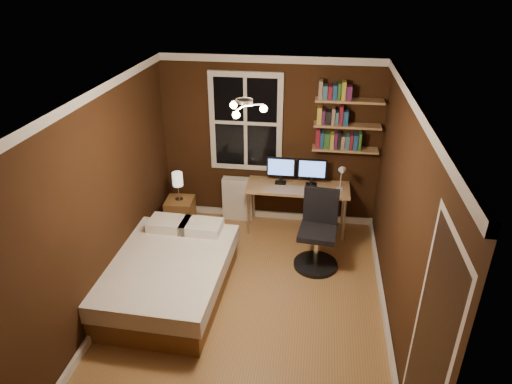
# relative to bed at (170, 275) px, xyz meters

# --- Properties ---
(floor) EXTENTS (4.20, 4.20, 0.00)m
(floor) POSITION_rel_bed_xyz_m (0.96, -0.06, -0.27)
(floor) COLOR #8C5F38
(floor) RESTS_ON ground
(wall_back) EXTENTS (3.20, 0.04, 2.50)m
(wall_back) POSITION_rel_bed_xyz_m (0.96, 2.04, 0.98)
(wall_back) COLOR black
(wall_back) RESTS_ON ground
(wall_left) EXTENTS (0.04, 4.20, 2.50)m
(wall_left) POSITION_rel_bed_xyz_m (-0.64, -0.06, 0.98)
(wall_left) COLOR black
(wall_left) RESTS_ON ground
(wall_right) EXTENTS (0.04, 4.20, 2.50)m
(wall_right) POSITION_rel_bed_xyz_m (2.56, -0.06, 0.98)
(wall_right) COLOR black
(wall_right) RESTS_ON ground
(ceiling) EXTENTS (3.20, 4.20, 0.02)m
(ceiling) POSITION_rel_bed_xyz_m (0.96, -0.06, 2.23)
(ceiling) COLOR white
(ceiling) RESTS_ON wall_back
(window) EXTENTS (1.06, 0.06, 1.46)m
(window) POSITION_rel_bed_xyz_m (0.61, 2.00, 1.28)
(window) COLOR silver
(window) RESTS_ON wall_back
(door) EXTENTS (0.03, 0.82, 2.05)m
(door) POSITION_rel_bed_xyz_m (2.55, -1.61, 0.76)
(door) COLOR black
(door) RESTS_ON ground
(ceiling_fixture) EXTENTS (0.44, 0.44, 0.18)m
(ceiling_fixture) POSITION_rel_bed_xyz_m (0.96, -0.16, 2.13)
(ceiling_fixture) COLOR beige
(ceiling_fixture) RESTS_ON ceiling
(bookshelf_lower) EXTENTS (0.92, 0.22, 0.03)m
(bookshelf_lower) POSITION_rel_bed_xyz_m (2.04, 1.92, 0.98)
(bookshelf_lower) COLOR tan
(bookshelf_lower) RESTS_ON wall_back
(books_row_lower) EXTENTS (0.66, 0.16, 0.23)m
(books_row_lower) POSITION_rel_bed_xyz_m (2.04, 1.92, 1.11)
(books_row_lower) COLOR maroon
(books_row_lower) RESTS_ON bookshelf_lower
(bookshelf_middle) EXTENTS (0.92, 0.22, 0.03)m
(bookshelf_middle) POSITION_rel_bed_xyz_m (2.04, 1.92, 1.33)
(bookshelf_middle) COLOR tan
(bookshelf_middle) RESTS_ON wall_back
(books_row_middle) EXTENTS (0.42, 0.16, 0.23)m
(books_row_middle) POSITION_rel_bed_xyz_m (2.04, 1.92, 1.46)
(books_row_middle) COLOR navy
(books_row_middle) RESTS_ON bookshelf_middle
(bookshelf_upper) EXTENTS (0.92, 0.22, 0.03)m
(bookshelf_upper) POSITION_rel_bed_xyz_m (2.04, 1.92, 1.68)
(bookshelf_upper) COLOR tan
(bookshelf_upper) RESTS_ON wall_back
(books_row_upper) EXTENTS (0.42, 0.16, 0.23)m
(books_row_upper) POSITION_rel_bed_xyz_m (2.04, 1.92, 1.81)
(books_row_upper) COLOR #2C5E28
(books_row_upper) RESTS_ON bookshelf_upper
(bed) EXTENTS (1.39, 1.89, 0.63)m
(bed) POSITION_rel_bed_xyz_m (0.00, 0.00, 0.00)
(bed) COLOR brown
(bed) RESTS_ON ground
(nightstand) EXTENTS (0.42, 0.42, 0.49)m
(nightstand) POSITION_rel_bed_xyz_m (-0.31, 1.48, -0.02)
(nightstand) COLOR brown
(nightstand) RESTS_ON ground
(bedside_lamp) EXTENTS (0.15, 0.15, 0.44)m
(bedside_lamp) POSITION_rel_bed_xyz_m (-0.31, 1.48, 0.44)
(bedside_lamp) COLOR beige
(bedside_lamp) RESTS_ON nightstand
(radiator) EXTENTS (0.46, 0.16, 0.69)m
(radiator) POSITION_rel_bed_xyz_m (0.48, 1.92, 0.07)
(radiator) COLOR silver
(radiator) RESTS_ON ground
(desk) EXTENTS (1.49, 0.56, 0.71)m
(desk) POSITION_rel_bed_xyz_m (1.41, 1.74, 0.38)
(desk) COLOR tan
(desk) RESTS_ON ground
(monitor_left) EXTENTS (0.42, 0.12, 0.40)m
(monitor_left) POSITION_rel_bed_xyz_m (1.15, 1.81, 0.64)
(monitor_left) COLOR black
(monitor_left) RESTS_ON desk
(monitor_right) EXTENTS (0.42, 0.12, 0.40)m
(monitor_right) POSITION_rel_bed_xyz_m (1.60, 1.81, 0.64)
(monitor_right) COLOR black
(monitor_right) RESTS_ON desk
(desk_lamp) EXTENTS (0.14, 0.32, 0.44)m
(desk_lamp) POSITION_rel_bed_xyz_m (2.01, 1.66, 0.66)
(desk_lamp) COLOR silver
(desk_lamp) RESTS_ON desk
(office_chair) EXTENTS (0.58, 0.58, 1.05)m
(office_chair) POSITION_rel_bed_xyz_m (1.73, 0.87, 0.14)
(office_chair) COLOR black
(office_chair) RESTS_ON ground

